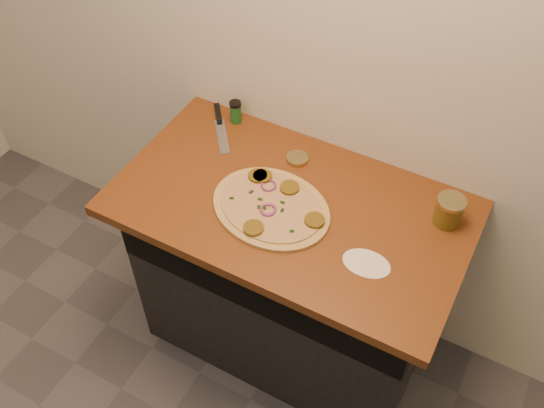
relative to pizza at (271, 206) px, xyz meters
The scene contains 8 objects.
cabinet 0.49m from the pizza, 62.17° to the left, with size 1.10×0.60×0.86m, color black.
countertop 0.08m from the pizza, 51.20° to the left, with size 1.20×0.70×0.04m, color brown.
pizza is the anchor object (origin of this frame).
chefs_knife 0.47m from the pizza, 143.07° to the left, with size 0.20×0.24×0.02m.
mason_jar_lid 0.25m from the pizza, 96.51° to the left, with size 0.08×0.08×0.02m, color tan.
salsa_jar 0.58m from the pizza, 22.79° to the left, with size 0.09×0.09×0.10m.
spice_shaker 0.47m from the pizza, 135.19° to the left, with size 0.05×0.05×0.09m.
flour_spill 0.37m from the pizza, ahead, with size 0.15×0.15×0.00m, color white.
Camera 1 is at (0.60, 0.18, 2.40)m, focal length 40.00 mm.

